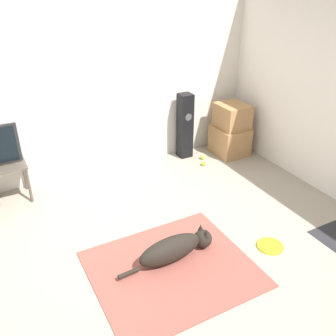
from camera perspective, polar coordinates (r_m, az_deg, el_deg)
name	(u,v)px	position (r m, az deg, el deg)	size (l,w,h in m)	color
ground_plane	(147,264)	(3.78, -3.29, -14.33)	(12.00, 12.00, 0.00)	#9E9384
wall_back	(73,83)	(4.95, -14.35, 12.40)	(8.00, 0.06, 2.55)	silver
area_rug	(172,269)	(3.72, 0.63, -15.09)	(1.50, 1.31, 0.01)	#934C42
dog	(175,248)	(3.74, 1.14, -12.09)	(1.04, 0.26, 0.26)	black
frisbee	(270,246)	(4.09, 15.28, -11.37)	(0.27, 0.27, 0.03)	yellow
cardboard_box_lower	(230,140)	(5.83, 9.37, 4.16)	(0.46, 0.51, 0.43)	#A87A4C
cardboard_box_upper	(232,116)	(5.70, 9.75, 7.84)	(0.42, 0.46, 0.35)	#A87A4C
floor_speaker	(185,126)	(5.57, 2.60, 6.41)	(0.19, 0.19, 0.97)	black
tennis_ball_by_boxes	(203,164)	(5.48, 5.41, 0.68)	(0.07, 0.07, 0.07)	#C6E033
tennis_ball_near_speaker	(203,157)	(5.66, 5.31, 1.65)	(0.07, 0.07, 0.07)	#C6E033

